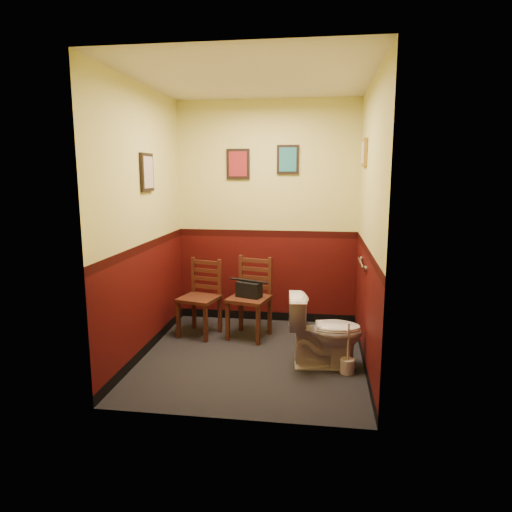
# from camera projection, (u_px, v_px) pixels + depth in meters

# --- Properties ---
(floor) EXTENTS (2.20, 2.40, 0.00)m
(floor) POSITION_uv_depth(u_px,v_px,m) (253.00, 357.00, 4.64)
(floor) COLOR black
(floor) RESTS_ON ground
(ceiling) EXTENTS (2.20, 2.40, 0.00)m
(ceiling) POSITION_uv_depth(u_px,v_px,m) (252.00, 78.00, 4.15)
(ceiling) COLOR silver
(ceiling) RESTS_ON ground
(wall_back) EXTENTS (2.20, 0.00, 2.70)m
(wall_back) POSITION_uv_depth(u_px,v_px,m) (267.00, 214.00, 5.57)
(wall_back) COLOR #3C0908
(wall_back) RESTS_ON ground
(wall_front) EXTENTS (2.20, 0.00, 2.70)m
(wall_front) POSITION_uv_depth(u_px,v_px,m) (227.00, 244.00, 3.23)
(wall_front) COLOR #3C0908
(wall_front) RESTS_ON ground
(wall_left) EXTENTS (0.00, 2.40, 2.70)m
(wall_left) POSITION_uv_depth(u_px,v_px,m) (144.00, 223.00, 4.55)
(wall_left) COLOR #3C0908
(wall_left) RESTS_ON ground
(wall_right) EXTENTS (0.00, 2.40, 2.70)m
(wall_right) POSITION_uv_depth(u_px,v_px,m) (369.00, 227.00, 4.24)
(wall_right) COLOR #3C0908
(wall_right) RESTS_ON ground
(grab_bar) EXTENTS (0.05, 0.56, 0.06)m
(grab_bar) POSITION_uv_depth(u_px,v_px,m) (362.00, 264.00, 4.56)
(grab_bar) COLOR silver
(grab_bar) RESTS_ON wall_right
(framed_print_back_a) EXTENTS (0.28, 0.04, 0.36)m
(framed_print_back_a) POSITION_uv_depth(u_px,v_px,m) (238.00, 164.00, 5.49)
(framed_print_back_a) COLOR black
(framed_print_back_a) RESTS_ON wall_back
(framed_print_back_b) EXTENTS (0.26, 0.04, 0.34)m
(framed_print_back_b) POSITION_uv_depth(u_px,v_px,m) (288.00, 160.00, 5.39)
(framed_print_back_b) COLOR black
(framed_print_back_b) RESTS_ON wall_back
(framed_print_left) EXTENTS (0.04, 0.30, 0.38)m
(framed_print_left) POSITION_uv_depth(u_px,v_px,m) (147.00, 172.00, 4.55)
(framed_print_left) COLOR black
(framed_print_left) RESTS_ON wall_left
(framed_print_right) EXTENTS (0.04, 0.34, 0.28)m
(framed_print_right) POSITION_uv_depth(u_px,v_px,m) (364.00, 153.00, 4.71)
(framed_print_right) COLOR olive
(framed_print_right) RESTS_ON wall_right
(toilet) EXTENTS (0.74, 0.46, 0.70)m
(toilet) POSITION_uv_depth(u_px,v_px,m) (325.00, 331.00, 4.37)
(toilet) COLOR white
(toilet) RESTS_ON floor
(toilet_brush) EXTENTS (0.14, 0.14, 0.49)m
(toilet_brush) POSITION_uv_depth(u_px,v_px,m) (347.00, 365.00, 4.26)
(toilet_brush) COLOR silver
(toilet_brush) RESTS_ON floor
(chair_left) EXTENTS (0.49, 0.49, 0.87)m
(chair_left) POSITION_uv_depth(u_px,v_px,m) (201.00, 298.00, 5.23)
(chair_left) COLOR #56291A
(chair_left) RESTS_ON floor
(chair_right) EXTENTS (0.51, 0.51, 0.91)m
(chair_right) POSITION_uv_depth(u_px,v_px,m) (250.00, 298.00, 5.15)
(chair_right) COLOR #56291A
(chair_right) RESTS_ON floor
(handbag) EXTENTS (0.31, 0.23, 0.20)m
(handbag) POSITION_uv_depth(u_px,v_px,m) (249.00, 289.00, 5.09)
(handbag) COLOR black
(handbag) RESTS_ON chair_right
(tp_stack) EXTENTS (0.21, 0.13, 0.27)m
(tp_stack) POSITION_uv_depth(u_px,v_px,m) (297.00, 317.00, 5.56)
(tp_stack) COLOR silver
(tp_stack) RESTS_ON floor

